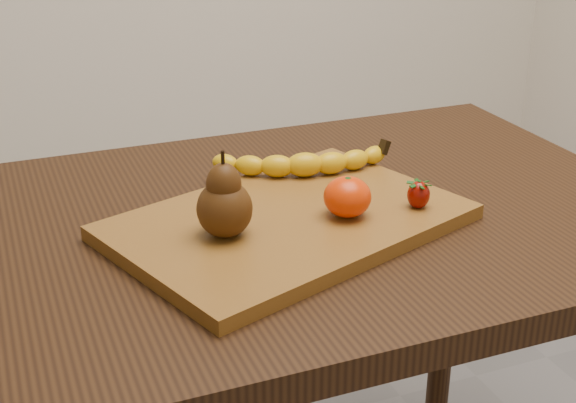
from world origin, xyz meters
name	(u,v)px	position (x,y,z in m)	size (l,w,h in m)	color
table	(308,270)	(0.00, 0.00, 0.66)	(1.00, 0.70, 0.76)	black
cutting_board	(288,222)	(-0.05, -0.05, 0.77)	(0.45, 0.30, 0.02)	brown
banana	(305,165)	(0.02, 0.07, 0.80)	(0.23, 0.06, 0.04)	yellow
pear	(224,194)	(-0.15, -0.07, 0.84)	(0.07, 0.07, 0.11)	#43250A
mandarin	(347,197)	(0.02, -0.08, 0.81)	(0.06, 0.06, 0.05)	#EF3502
strawberry	(419,194)	(0.12, -0.09, 0.80)	(0.03, 0.03, 0.04)	#840C03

